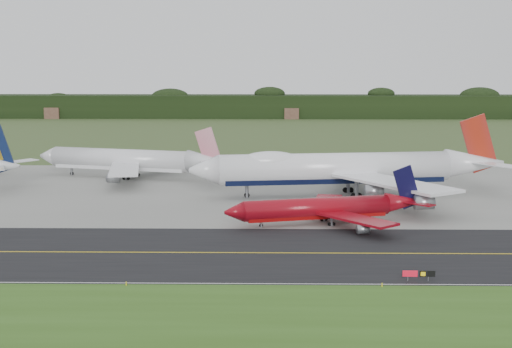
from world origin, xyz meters
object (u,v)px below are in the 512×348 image
object	(u,v)px
jet_ba_747	(346,168)
taxiway_sign	(419,274)
jet_star_tail	(130,160)
jet_red_737	(328,208)

from	to	relation	value
jet_ba_747	taxiway_sign	xyz separation A→B (m)	(3.00, -62.33, -5.03)
jet_star_tail	taxiway_sign	world-z (taller)	jet_star_tail
taxiway_sign	jet_star_tail	bearing A→B (deg)	122.63
jet_ba_747	jet_star_tail	world-z (taller)	jet_ba_747
jet_ba_747	jet_red_737	xyz separation A→B (m)	(-6.28, -27.82, -3.22)
jet_ba_747	jet_star_tail	bearing A→B (deg)	155.77
taxiway_sign	jet_red_737	bearing A→B (deg)	105.05
jet_ba_747	jet_star_tail	xyz separation A→B (m)	(-51.85, 23.34, -1.52)
jet_red_737	jet_star_tail	world-z (taller)	jet_star_tail
jet_ba_747	taxiway_sign	size ratio (longest dim) A/B	16.38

